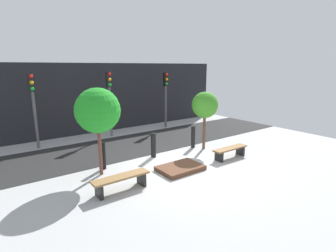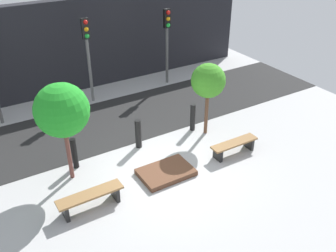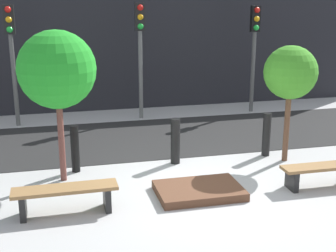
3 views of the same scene
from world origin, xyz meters
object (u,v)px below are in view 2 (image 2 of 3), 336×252
Objects in this scene: tree_behind_right_bench at (208,81)px; tree_behind_left_bench at (62,110)px; bollard_far_left at (74,153)px; bollard_center at (193,117)px; traffic_light_mid_east at (167,33)px; traffic_light_mid_west at (87,45)px; bench_left at (90,198)px; bollard_left at (138,134)px; planter_bed at (166,172)px; bench_right at (234,145)px.

tree_behind_left_bench is at bearing -180.00° from tree_behind_right_bench.
tree_behind_right_bench is at bearing -5.23° from bollard_far_left.
tree_behind_left_bench is 4.89m from bollard_center.
bollard_far_left is 0.31× the size of traffic_light_mid_east.
traffic_light_mid_west is (-2.41, 4.45, 0.37)m from tree_behind_right_bench.
bench_left is 0.69× the size of tree_behind_right_bench.
bench_left is at bearing -111.99° from traffic_light_mid_west.
bollard_center is 0.31× the size of traffic_light_mid_east.
bollard_center is 4.92m from traffic_light_mid_west.
traffic_light_mid_east reaches higher than tree_behind_left_bench.
bollard_far_left is 4.93m from traffic_light_mid_west.
bollard_left reaches higher than bench_left.
bollard_center is (4.29, 0.00, 0.00)m from bollard_far_left.
tree_behind_right_bench is (2.41, 1.32, 1.89)m from planter_bed.
tree_behind_left_bench is 0.88× the size of traffic_light_mid_west.
traffic_light_mid_east is (3.55, 4.04, 1.77)m from bollard_left.
tree_behind_left_bench is 7.44m from traffic_light_mid_east.
traffic_light_mid_west reaches higher than tree_behind_left_bench.
bench_right is 0.49× the size of traffic_light_mid_west.
bollard_far_left is (0.27, 1.94, 0.16)m from bench_left.
bollard_center is (4.56, 1.94, 0.16)m from bench_left.
bollard_center is (4.56, 0.42, -1.71)m from tree_behind_left_bench.
bollard_center is 0.30× the size of traffic_light_mid_west.
bollard_far_left is at bearing 174.77° from tree_behind_right_bench.
bollard_left reaches higher than bollard_far_left.
bench_right is (4.83, -0.00, -0.03)m from bench_left.
traffic_light_mid_west is at bearing 67.48° from bench_left.
traffic_light_mid_west is at bearing 118.45° from tree_behind_right_bench.
bench_right is 1.04× the size of planter_bed.
planter_bed is 1.57× the size of bollard_center.
tree_behind_left_bench reaches higher than tree_behind_right_bench.
bollard_center is (2.15, 1.74, 0.42)m from planter_bed.
traffic_light_mid_west reaches higher than bollard_center.
bollard_left reaches higher than planter_bed.
traffic_light_mid_west reaches higher than bench_right.
traffic_light_mid_east is at bearing 75.70° from tree_behind_right_bench.
planter_bed is at bearing 4.21° from bench_left.
bollard_far_left reaches higher than bench_left.
traffic_light_mid_west is 1.03× the size of traffic_light_mid_east.
bollard_center is (-0.27, 1.94, 0.19)m from bench_right.
bollard_far_left is (-2.15, 1.74, 0.42)m from planter_bed.
tree_behind_left_bench reaches higher than bollard_center.
traffic_light_mid_west is at bearing 61.99° from bollard_far_left.
bench_left is at bearing -179.47° from bench_right.
traffic_light_mid_east is at bearing 70.86° from bollard_center.
tree_behind_right_bench reaches higher than bollard_far_left.
tree_behind_right_bench reaches higher than bench_right.
planter_bed is 2.79m from bollard_center.
tree_behind_left_bench is 2.94× the size of bollard_left.
tree_behind_left_bench is at bearing -170.18° from bollard_left.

